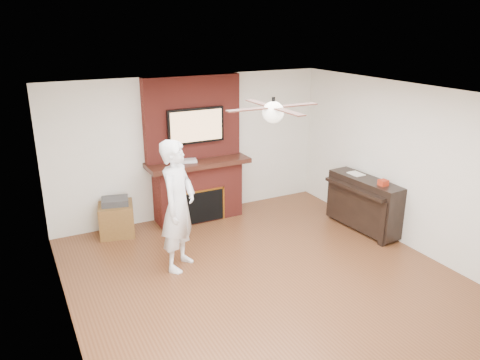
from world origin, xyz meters
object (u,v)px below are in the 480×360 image
person (178,206)px  side_table (116,218)px  fireplace (196,164)px  piano (364,203)px

person → side_table: (-0.55, 1.50, -0.65)m
person → fireplace: bearing=15.1°
piano → fireplace: bearing=137.9°
fireplace → side_table: size_ratio=3.83×
fireplace → person: fireplace is taller
person → piano: size_ratio=1.33×
fireplace → piano: (2.28, -1.77, -0.51)m
fireplace → side_table: bearing=-177.4°
fireplace → person: size_ratio=1.34×
fireplace → side_table: (-1.46, -0.07, -0.71)m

